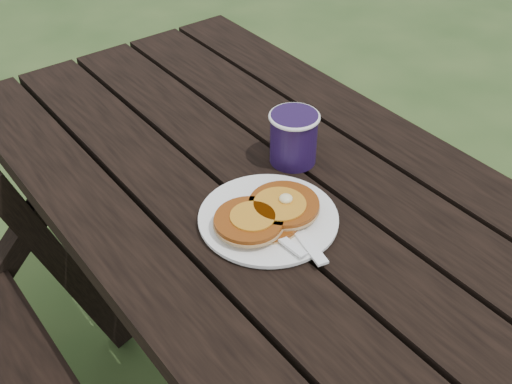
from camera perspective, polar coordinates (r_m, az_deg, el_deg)
picnic_table at (r=1.39m, az=6.27°, el=-15.82°), size 1.36×1.80×0.75m
plate at (r=1.13m, az=1.10°, el=-2.40°), size 0.31×0.31×0.01m
pancake_stack at (r=1.11m, az=1.07°, el=-1.94°), size 0.20×0.12×0.04m
knife at (r=1.09m, az=3.70°, el=-3.41°), size 0.06×0.18×0.00m
fork at (r=1.07m, az=2.28°, el=-4.15°), size 0.04×0.16×0.01m
coffee_cup at (r=1.24m, az=3.37°, el=5.06°), size 0.10×0.10×0.11m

